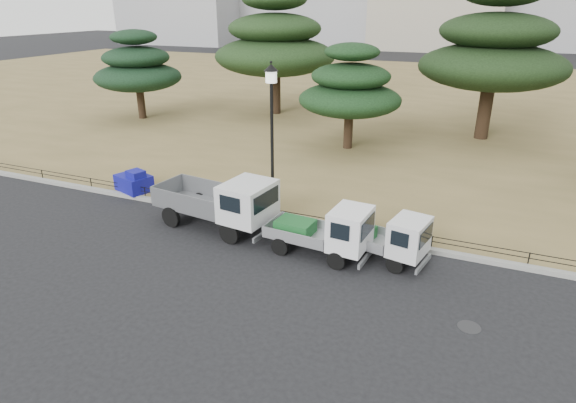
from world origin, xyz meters
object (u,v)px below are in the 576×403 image
at_px(truck_kei_front, 326,231).
at_px(truck_kei_rear, 385,237).
at_px(tarp_pile, 134,182).
at_px(truck_large, 220,200).
at_px(street_lamp, 272,118).

relative_size(truck_kei_front, truck_kei_rear, 1.07).
height_order(truck_kei_front, tarp_pile, truck_kei_front).
bearing_deg(truck_kei_rear, truck_large, -168.91).
relative_size(truck_large, street_lamp, 0.84).
bearing_deg(truck_large, tarp_pile, 170.84).
distance_m(truck_large, street_lamp, 3.56).
relative_size(truck_kei_front, tarp_pile, 2.00).
relative_size(truck_large, tarp_pile, 2.73).
bearing_deg(street_lamp, truck_kei_rear, -16.70).
bearing_deg(truck_kei_rear, street_lamp, 174.57).
xyz_separation_m(truck_kei_front, truck_kei_rear, (1.89, 0.47, -0.09)).
height_order(truck_large, tarp_pile, truck_large).
bearing_deg(truck_kei_rear, truck_kei_front, -154.64).
bearing_deg(truck_kei_front, truck_large, 178.16).
xyz_separation_m(truck_kei_front, street_lamp, (-2.77, 1.87, 3.15)).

